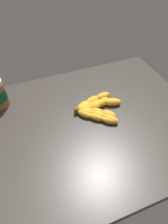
% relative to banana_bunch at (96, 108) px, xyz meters
% --- Properties ---
extents(ground_plane, '(0.94, 0.77, 0.04)m').
position_rel_banana_bunch_xyz_m(ground_plane, '(-0.03, -0.05, -0.04)').
color(ground_plane, '#38332D').
extents(banana_bunch, '(0.23, 0.20, 0.04)m').
position_rel_banana_bunch_xyz_m(banana_bunch, '(0.00, 0.00, 0.00)').
color(banana_bunch, gold).
rests_on(banana_bunch, ground_plane).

